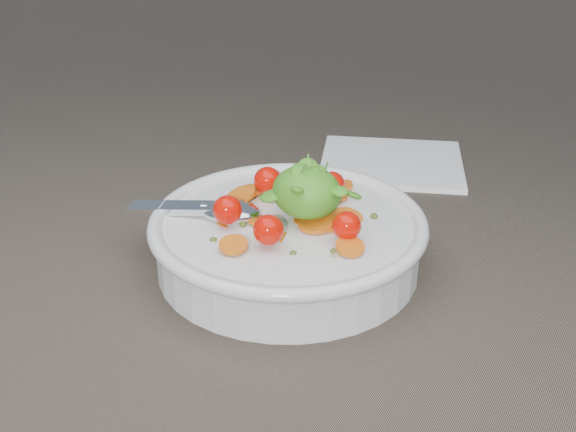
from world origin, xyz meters
The scene contains 3 objects.
ground centered at (0.00, 0.00, 0.00)m, with size 6.00×6.00×0.00m, color brown.
bowl centered at (-0.01, 0.01, 0.03)m, with size 0.25×0.24×0.10m.
napkin centered at (-0.02, 0.26, 0.00)m, with size 0.16×0.14×0.01m, color white.
Camera 1 is at (0.25, -0.46, 0.33)m, focal length 45.00 mm.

